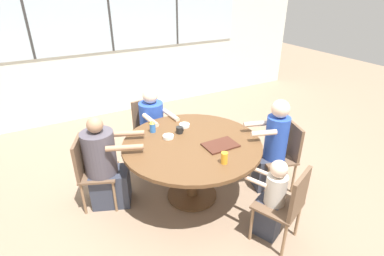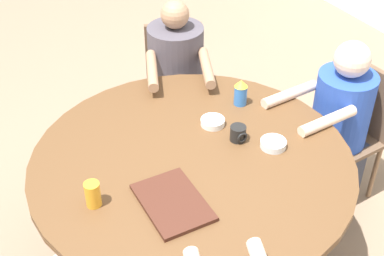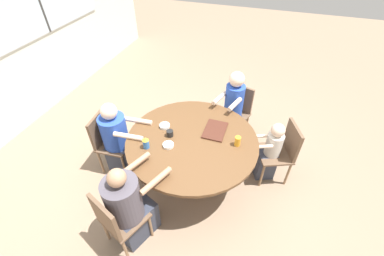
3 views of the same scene
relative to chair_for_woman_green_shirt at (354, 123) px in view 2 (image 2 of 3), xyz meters
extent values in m
cylinder|color=brown|center=(0.09, -1.15, 0.22)|extent=(1.56, 1.56, 0.04)
cylinder|color=brown|center=(0.09, -1.15, -0.15)|extent=(0.14, 0.14, 0.71)
cube|color=brown|center=(0.01, -0.09, -0.09)|extent=(0.43, 0.43, 0.03)
cube|color=brown|center=(-0.01, 0.09, 0.14)|extent=(0.38, 0.07, 0.42)
cylinder|color=#8C6B4C|center=(0.19, -0.25, -0.30)|extent=(0.03, 0.03, 0.41)
cylinder|color=#8C6B4C|center=(-0.15, -0.27, -0.30)|extent=(0.03, 0.03, 0.41)
cylinder|color=#8C6B4C|center=(0.16, 0.09, -0.30)|extent=(0.03, 0.03, 0.41)
cylinder|color=#8C6B4C|center=(-0.18, 0.06, -0.30)|extent=(0.03, 0.03, 0.41)
cube|color=brown|center=(-0.89, -0.75, -0.09)|extent=(0.52, 0.52, 0.03)
cube|color=brown|center=(-1.06, -0.68, 0.14)|extent=(0.18, 0.37, 0.42)
cylinder|color=#8C6B4C|center=(-0.67, -0.66, -0.30)|extent=(0.03, 0.03, 0.41)
cylinder|color=#8C6B4C|center=(-0.80, -0.97, -0.30)|extent=(0.03, 0.03, 0.41)
cylinder|color=#8C6B4C|center=(-0.98, -0.53, -0.30)|extent=(0.03, 0.03, 0.41)
cylinder|color=#8C6B4C|center=(-1.11, -0.84, -0.30)|extent=(0.03, 0.03, 0.41)
cube|color=#333847|center=(0.02, -0.20, -0.29)|extent=(0.33, 0.42, 0.43)
cylinder|color=#284CB7|center=(0.01, -0.13, 0.15)|extent=(0.33, 0.33, 0.44)
sphere|color=beige|center=(0.01, -0.13, 0.47)|extent=(0.20, 0.20, 0.20)
cylinder|color=beige|center=(0.18, -0.40, 0.26)|extent=(0.09, 0.37, 0.06)
cylinder|color=beige|center=(-0.12, -0.42, 0.26)|extent=(0.09, 0.37, 0.06)
cube|color=#333847|center=(-0.79, -0.79, -0.29)|extent=(0.51, 0.45, 0.43)
cylinder|color=#4C4751|center=(-0.85, -0.76, 0.18)|extent=(0.35, 0.35, 0.50)
sphere|color=#A37A5B|center=(-0.85, -0.76, 0.52)|extent=(0.17, 0.17, 0.17)
cylinder|color=#A37A5B|center=(-0.52, -0.73, 0.31)|extent=(0.38, 0.20, 0.06)
cylinder|color=#A37A5B|center=(-0.64, -1.02, 0.31)|extent=(0.38, 0.20, 0.06)
cube|color=#472319|center=(0.33, -1.37, 0.25)|extent=(0.36, 0.25, 0.02)
cylinder|color=black|center=(0.07, -0.88, 0.28)|extent=(0.08, 0.08, 0.08)
torus|color=black|center=(0.11, -0.88, 0.28)|extent=(0.01, 0.06, 0.06)
cylinder|color=blue|center=(-0.19, -0.70, 0.30)|extent=(0.07, 0.07, 0.11)
cone|color=gold|center=(-0.19, -0.70, 0.37)|extent=(0.07, 0.07, 0.04)
cylinder|color=gold|center=(0.17, -1.67, 0.30)|extent=(0.07, 0.07, 0.12)
cylinder|color=silver|center=(0.20, -0.75, 0.26)|extent=(0.13, 0.13, 0.04)
cylinder|color=white|center=(-0.10, -0.93, 0.26)|extent=(0.13, 0.13, 0.03)
camera|label=1|loc=(-1.32, -3.70, 1.89)|focal=28.00mm
camera|label=2|loc=(1.83, -2.07, 1.89)|focal=50.00mm
camera|label=3|loc=(-1.98, -1.83, 2.33)|focal=24.00mm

